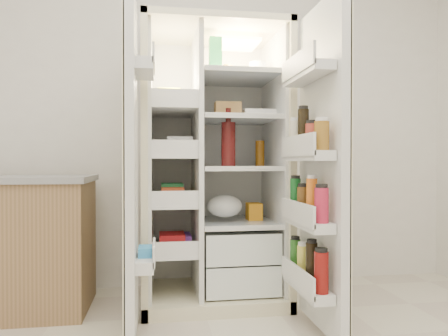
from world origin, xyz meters
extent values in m
cube|color=white|center=(0.00, 2.00, 1.35)|extent=(4.00, 0.02, 2.70)
cube|color=beige|center=(0.08, 1.93, 0.90)|extent=(0.92, 0.04, 1.80)
cube|color=beige|center=(-0.36, 1.60, 0.90)|extent=(0.04, 0.70, 1.80)
cube|color=beige|center=(0.52, 1.60, 0.90)|extent=(0.04, 0.70, 1.80)
cube|color=beige|center=(0.08, 1.60, 1.78)|extent=(0.92, 0.70, 0.04)
cube|color=beige|center=(0.08, 1.60, 0.04)|extent=(0.92, 0.70, 0.08)
cube|color=silver|center=(0.08, 1.90, 0.92)|extent=(0.84, 0.02, 1.68)
cube|color=silver|center=(-0.33, 1.60, 0.92)|extent=(0.02, 0.62, 1.68)
cube|color=silver|center=(0.49, 1.60, 0.92)|extent=(0.02, 0.62, 1.68)
cube|color=silver|center=(-0.03, 1.60, 0.92)|extent=(0.03, 0.62, 1.68)
cube|color=white|center=(0.24, 1.58, 0.18)|extent=(0.47, 0.52, 0.19)
cube|color=white|center=(0.24, 1.58, 0.39)|extent=(0.47, 0.52, 0.19)
cube|color=#FFD18C|center=(0.24, 1.65, 1.72)|extent=(0.30, 0.30, 0.02)
cube|color=white|center=(-0.18, 1.60, 0.35)|extent=(0.28, 0.58, 0.02)
cube|color=white|center=(-0.18, 1.60, 0.65)|extent=(0.28, 0.58, 0.02)
cube|color=white|center=(-0.18, 1.60, 0.95)|extent=(0.28, 0.58, 0.02)
cube|color=white|center=(-0.18, 1.60, 1.25)|extent=(0.28, 0.58, 0.02)
cube|color=white|center=(0.24, 1.60, 0.52)|extent=(0.49, 0.58, 0.01)
cube|color=white|center=(0.24, 1.60, 0.88)|extent=(0.49, 0.58, 0.01)
cube|color=white|center=(0.24, 1.60, 1.20)|extent=(0.49, 0.58, 0.02)
cube|color=white|center=(0.24, 1.60, 1.48)|extent=(0.49, 0.58, 0.02)
cube|color=red|center=(-0.18, 1.60, 0.41)|extent=(0.16, 0.20, 0.10)
cube|color=#248549|center=(-0.18, 1.60, 0.72)|extent=(0.14, 0.18, 0.12)
cube|color=white|center=(-0.18, 1.60, 0.99)|extent=(0.20, 0.22, 0.07)
cube|color=yellow|center=(-0.18, 1.60, 1.33)|extent=(0.15, 0.16, 0.14)
cube|color=purple|center=(-0.18, 1.60, 0.40)|extent=(0.18, 0.20, 0.09)
cube|color=#C34822|center=(-0.18, 1.60, 0.71)|extent=(0.14, 0.18, 0.10)
cube|color=silver|center=(-0.18, 1.60, 1.02)|extent=(0.16, 0.16, 0.12)
sphere|color=orange|center=(0.11, 1.50, 0.12)|extent=(0.07, 0.07, 0.07)
sphere|color=orange|center=(0.20, 1.54, 0.12)|extent=(0.07, 0.07, 0.07)
sphere|color=orange|center=(0.30, 1.50, 0.12)|extent=(0.07, 0.07, 0.07)
sphere|color=orange|center=(0.16, 1.64, 0.12)|extent=(0.07, 0.07, 0.07)
ellipsoid|color=#4C7C29|center=(0.24, 1.60, 0.40)|extent=(0.26, 0.24, 0.11)
cylinder|color=#3E0D0D|center=(0.15, 1.44, 1.03)|extent=(0.09, 0.09, 0.28)
cylinder|color=brown|center=(0.40, 1.61, 0.98)|extent=(0.06, 0.06, 0.18)
cube|color=green|center=(0.08, 1.51, 1.60)|extent=(0.08, 0.08, 0.23)
cylinder|color=white|center=(0.39, 1.62, 1.54)|extent=(0.12, 0.12, 0.11)
cylinder|color=#9E6B24|center=(0.18, 1.62, 1.53)|extent=(0.06, 0.06, 0.08)
cube|color=white|center=(0.39, 1.53, 1.24)|extent=(0.23, 0.10, 0.06)
cube|color=#A37741|center=(0.17, 1.55, 1.26)|extent=(0.17, 0.09, 0.10)
ellipsoid|color=silver|center=(0.15, 1.55, 0.60)|extent=(0.23, 0.21, 0.15)
cube|color=orange|center=(0.36, 1.63, 0.58)|extent=(0.10, 0.11, 0.11)
cube|color=silver|center=(-0.42, 1.05, 0.90)|extent=(0.05, 0.40, 1.72)
cube|color=beige|center=(-0.44, 1.05, 0.90)|extent=(0.01, 0.40, 1.72)
cube|color=silver|center=(-0.35, 1.05, 0.40)|extent=(0.09, 0.32, 0.06)
cube|color=silver|center=(-0.35, 1.05, 1.40)|extent=(0.09, 0.32, 0.06)
cube|color=#338CCC|center=(-0.35, 1.05, 0.43)|extent=(0.07, 0.12, 0.10)
cube|color=silver|center=(0.58, 0.96, 0.90)|extent=(0.05, 0.58, 1.72)
cube|color=beige|center=(0.61, 0.96, 0.90)|extent=(0.01, 0.58, 1.72)
cube|color=silver|center=(0.50, 0.96, 0.26)|extent=(0.11, 0.50, 0.05)
cube|color=silver|center=(0.50, 0.96, 0.60)|extent=(0.11, 0.50, 0.05)
cube|color=silver|center=(0.50, 0.96, 0.95)|extent=(0.11, 0.50, 0.05)
cube|color=silver|center=(0.50, 0.96, 1.38)|extent=(0.11, 0.50, 0.05)
cylinder|color=maroon|center=(0.50, 0.76, 0.39)|extent=(0.07, 0.07, 0.20)
cylinder|color=black|center=(0.50, 0.89, 0.40)|extent=(0.06, 0.06, 0.22)
cylinder|color=#D4CA46|center=(0.50, 1.02, 0.38)|extent=(0.06, 0.06, 0.18)
cylinder|color=#286421|center=(0.50, 1.15, 0.38)|extent=(0.06, 0.06, 0.19)
cylinder|color=#AF1D38|center=(0.50, 0.76, 0.71)|extent=(0.07, 0.07, 0.17)
cylinder|color=orange|center=(0.50, 0.89, 0.73)|extent=(0.06, 0.06, 0.21)
cylinder|color=brown|center=(0.50, 1.02, 0.70)|extent=(0.07, 0.07, 0.16)
cylinder|color=#145821|center=(0.50, 1.15, 0.72)|extent=(0.06, 0.06, 0.20)
cylinder|color=brown|center=(0.50, 0.76, 1.04)|extent=(0.07, 0.07, 0.14)
cylinder|color=#993527|center=(0.50, 0.89, 1.04)|extent=(0.07, 0.07, 0.14)
cylinder|color=black|center=(0.50, 1.02, 1.09)|extent=(0.06, 0.06, 0.23)
cylinder|color=beige|center=(0.50, 1.15, 1.06)|extent=(0.06, 0.06, 0.18)
camera|label=1|loc=(-0.29, -1.18, 0.92)|focal=34.00mm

